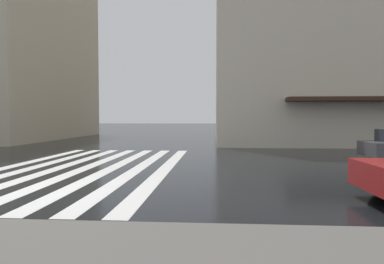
# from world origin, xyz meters

# --- Properties ---
(ground_plane) EXTENTS (220.00, 220.00, 0.00)m
(ground_plane) POSITION_xyz_m (0.00, 0.00, 0.00)
(ground_plane) COLOR black
(zebra_crossing) EXTENTS (13.00, 6.50, 0.01)m
(zebra_crossing) POSITION_xyz_m (4.00, 0.25, 0.00)
(zebra_crossing) COLOR silver
(zebra_crossing) RESTS_ON ground_plane
(haussmann_block_corner) EXTENTS (18.17, 28.07, 20.37)m
(haussmann_block_corner) POSITION_xyz_m (20.98, -18.73, 9.97)
(haussmann_block_corner) COLOR beige
(haussmann_block_corner) RESTS_ON ground_plane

